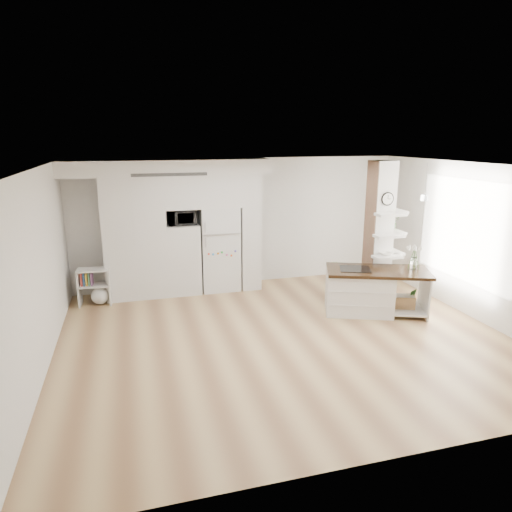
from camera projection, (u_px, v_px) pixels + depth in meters
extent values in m
cube|color=tan|center=(284.00, 337.00, 7.33)|extent=(7.00, 6.00, 0.01)
cube|color=white|center=(287.00, 167.00, 6.64)|extent=(7.00, 6.00, 0.04)
cube|color=silver|center=(240.00, 222.00, 9.78)|extent=(7.00, 0.04, 2.70)
cube|color=silver|center=(393.00, 336.00, 4.19)|extent=(7.00, 0.04, 2.70)
cube|color=silver|center=(38.00, 274.00, 6.08)|extent=(0.04, 6.00, 2.70)
cube|color=silver|center=(477.00, 242.00, 7.89)|extent=(0.04, 6.00, 2.70)
cube|color=silver|center=(135.00, 238.00, 8.94)|extent=(1.20, 0.65, 2.40)
cube|color=silver|center=(183.00, 259.00, 9.31)|extent=(0.65, 0.65, 1.42)
cube|color=silver|center=(180.00, 192.00, 8.96)|extent=(0.65, 0.65, 0.65)
cube|color=silver|center=(218.00, 190.00, 9.16)|extent=(0.85, 0.65, 0.65)
cube|color=silver|center=(248.00, 231.00, 9.54)|extent=(0.40, 0.65, 2.40)
cube|color=silver|center=(168.00, 167.00, 8.76)|extent=(4.00, 0.70, 0.30)
cube|color=#262626|center=(170.00, 175.00, 8.47)|extent=(1.40, 0.04, 0.06)
cube|color=white|center=(219.00, 248.00, 9.47)|extent=(0.78, 0.66, 1.75)
cube|color=#B2B2B7|center=(222.00, 234.00, 9.06)|extent=(0.78, 0.01, 0.03)
cube|color=silver|center=(379.00, 233.00, 8.70)|extent=(0.40, 0.40, 2.70)
cube|color=#9E7758|center=(369.00, 233.00, 8.64)|extent=(0.02, 0.40, 2.70)
cube|color=#9E7758|center=(373.00, 230.00, 8.89)|extent=(0.40, 0.02, 2.70)
cylinder|color=black|center=(387.00, 199.00, 8.34)|extent=(0.25, 0.03, 0.25)
cylinder|color=white|center=(388.00, 199.00, 8.32)|extent=(0.21, 0.01, 0.21)
plane|color=white|center=(465.00, 231.00, 8.13)|extent=(0.00, 2.40, 2.40)
cylinder|color=white|center=(383.00, 201.00, 7.37)|extent=(0.12, 0.12, 0.10)
cube|color=silver|center=(359.00, 292.00, 8.31)|extent=(1.37, 1.14, 0.76)
cube|color=silver|center=(406.00, 308.00, 8.29)|extent=(0.87, 0.94, 0.04)
cube|color=silver|center=(424.00, 294.00, 8.19)|extent=(0.31, 0.72, 0.76)
cube|color=black|center=(378.00, 271.00, 8.17)|extent=(1.99, 1.46, 0.05)
cube|color=black|center=(355.00, 269.00, 8.21)|extent=(0.67, 0.62, 0.01)
cube|color=#AA8052|center=(404.00, 301.00, 8.27)|extent=(0.43, 0.38, 0.23)
cylinder|color=white|center=(414.00, 264.00, 8.16)|extent=(0.12, 0.12, 0.22)
cube|color=silver|center=(79.00, 288.00, 8.63)|extent=(0.06, 0.35, 0.71)
cube|color=silver|center=(110.00, 286.00, 8.73)|extent=(0.06, 0.35, 0.71)
cube|color=silver|center=(93.00, 270.00, 8.59)|extent=(0.62, 0.39, 0.03)
cube|color=silver|center=(95.00, 285.00, 8.67)|extent=(0.59, 0.39, 0.03)
sphere|color=white|center=(100.00, 295.00, 8.74)|extent=(0.34, 0.34, 0.34)
imported|color=#2E6227|center=(410.00, 300.00, 8.35)|extent=(0.28, 0.24, 0.45)
imported|color=#2E6227|center=(335.00, 275.00, 9.75)|extent=(0.32, 0.32, 0.52)
imported|color=#2D2D2D|center=(182.00, 217.00, 9.04)|extent=(0.54, 0.37, 0.30)
imported|color=#2E6227|center=(392.00, 222.00, 8.83)|extent=(0.27, 0.23, 0.30)
imported|color=white|center=(386.00, 254.00, 8.51)|extent=(0.22, 0.22, 0.05)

